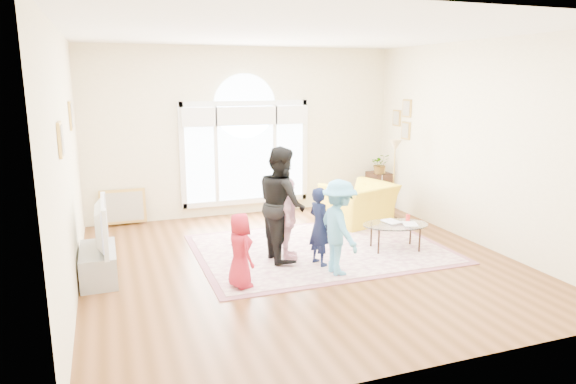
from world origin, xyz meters
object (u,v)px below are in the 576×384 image
object	(u,v)px
tv_console	(99,264)
armchair	(359,204)
television	(96,225)
coffee_table	(396,225)
area_rug	(320,249)

from	to	relation	value
tv_console	armchair	world-z (taller)	armchair
tv_console	television	size ratio (longest dim) A/B	0.89
television	armchair	world-z (taller)	television
tv_console	armchair	distance (m)	4.65
armchair	television	bearing A→B (deg)	-3.22
tv_console	television	world-z (taller)	television
tv_console	coffee_table	bearing A→B (deg)	-3.78
tv_console	armchair	xyz separation A→B (m)	(4.48, 1.22, 0.16)
area_rug	coffee_table	world-z (taller)	coffee_table
television	armchair	bearing A→B (deg)	15.28
coffee_table	armchair	xyz separation A→B (m)	(0.16, 1.51, -0.02)
coffee_table	armchair	bearing A→B (deg)	95.44
television	tv_console	bearing A→B (deg)	180.00
area_rug	coffee_table	size ratio (longest dim) A/B	3.20
television	coffee_table	size ratio (longest dim) A/B	1.00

